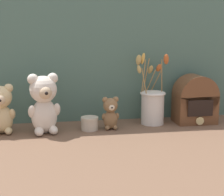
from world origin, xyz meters
name	(u,v)px	position (x,y,z in m)	size (l,w,h in m)	color
ground_plane	(113,129)	(0.00, 0.00, 0.00)	(4.00, 4.00, 0.00)	brown
backdrop_wall	(107,47)	(0.00, 0.17, 0.35)	(1.47, 0.02, 0.71)	#4C6B5B
teddy_bear_large	(44,102)	(-0.30, -0.02, 0.13)	(0.14, 0.13, 0.26)	beige
teddy_bear_medium	(1,108)	(-0.48, 0.01, 0.11)	(0.12, 0.11, 0.21)	#DBBC84
teddy_bear_small	(110,112)	(-0.01, 0.00, 0.08)	(0.08, 0.07, 0.15)	olive
flower_vase	(152,104)	(0.20, 0.06, 0.10)	(0.15, 0.14, 0.33)	silver
vintage_radio	(195,101)	(0.40, 0.05, 0.11)	(0.19, 0.14, 0.23)	brown
decorative_tin_tall	(90,123)	(-0.10, 0.00, 0.03)	(0.08, 0.08, 0.06)	beige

